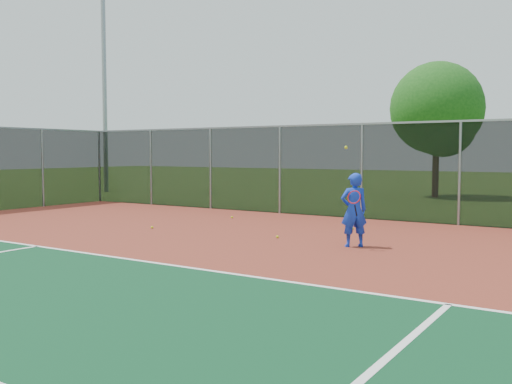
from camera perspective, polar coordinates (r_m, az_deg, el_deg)
ground at (r=6.68m, az=-5.71°, el=-14.60°), size 120.00×120.00×0.00m
court_apron at (r=8.27m, az=3.12°, el=-10.85°), size 30.00×20.00×0.02m
fence_back at (r=17.41m, az=19.70°, el=1.91°), size 30.00×0.06×3.03m
tennis_player at (r=12.85m, az=9.76°, el=-1.77°), size 0.71×0.76×2.25m
practice_ball_0 at (r=16.03m, az=-10.35°, el=-3.49°), size 0.07×0.07×0.07m
practice_ball_3 at (r=18.23m, az=-2.42°, el=-2.53°), size 0.07×0.07×0.07m
practice_ball_4 at (r=14.03m, az=2.15°, el=-4.50°), size 0.07×0.07×0.07m
practice_ball_7 at (r=15.73m, az=9.63°, el=-3.63°), size 0.07×0.07×0.07m
floodlight_nw at (r=32.19m, az=-14.98°, el=13.48°), size 0.90×0.40×13.43m
tree_back_left at (r=28.27m, az=17.78°, el=7.60°), size 4.34×4.34×6.37m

